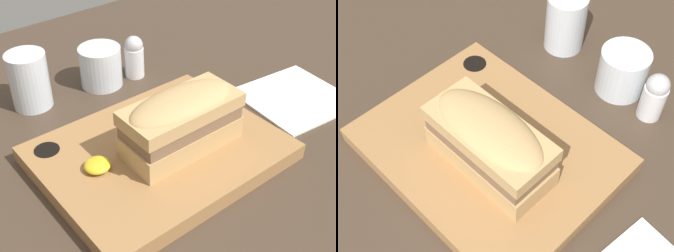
% 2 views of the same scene
% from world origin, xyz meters
% --- Properties ---
extents(dining_table, '(1.94, 1.21, 0.02)m').
position_xyz_m(dining_table, '(0.00, 0.00, 0.01)').
color(dining_table, '#423326').
rests_on(dining_table, ground).
extents(serving_board, '(0.33, 0.26, 0.03)m').
position_xyz_m(serving_board, '(-0.01, 0.06, 0.03)').
color(serving_board, '#9E7042').
rests_on(serving_board, dining_table).
extents(sandwich, '(0.17, 0.08, 0.09)m').
position_xyz_m(sandwich, '(0.02, 0.04, 0.09)').
color(sandwich, tan).
rests_on(sandwich, serving_board).
extents(mustard_dollop, '(0.04, 0.04, 0.01)m').
position_xyz_m(mustard_dollop, '(-0.10, 0.07, 0.05)').
color(mustard_dollop, gold).
rests_on(mustard_dollop, serving_board).
extents(water_glass, '(0.06, 0.06, 0.09)m').
position_xyz_m(water_glass, '(-0.08, 0.30, 0.06)').
color(water_glass, silver).
rests_on(water_glass, dining_table).
extents(wine_glass, '(0.07, 0.07, 0.07)m').
position_xyz_m(wine_glass, '(0.04, 0.29, 0.05)').
color(wine_glass, silver).
rests_on(wine_glass, dining_table).
extents(salt_shaker, '(0.04, 0.04, 0.08)m').
position_xyz_m(salt_shaker, '(0.11, 0.27, 0.06)').
color(salt_shaker, white).
rests_on(salt_shaker, dining_table).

